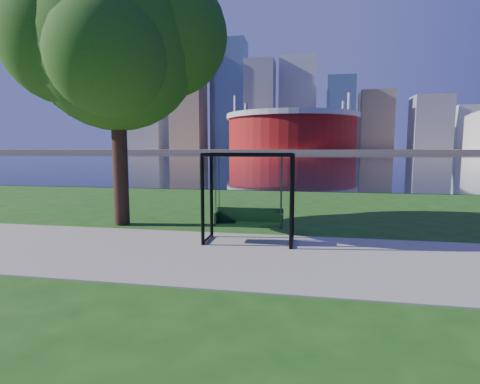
# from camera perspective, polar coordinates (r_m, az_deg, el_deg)

# --- Properties ---
(ground) EXTENTS (900.00, 900.00, 0.00)m
(ground) POSITION_cam_1_polar(r_m,az_deg,el_deg) (8.55, -0.48, -8.79)
(ground) COLOR #1E5114
(ground) RESTS_ON ground
(path) EXTENTS (120.00, 4.00, 0.03)m
(path) POSITION_cam_1_polar(r_m,az_deg,el_deg) (8.07, -1.17, -9.61)
(path) COLOR #9E937F
(path) RESTS_ON ground
(river) EXTENTS (900.00, 180.00, 0.02)m
(river) POSITION_cam_1_polar(r_m,az_deg,el_deg) (110.13, 9.76, 5.30)
(river) COLOR black
(river) RESTS_ON ground
(far_bank) EXTENTS (900.00, 228.00, 2.00)m
(far_bank) POSITION_cam_1_polar(r_m,az_deg,el_deg) (314.10, 10.31, 6.23)
(far_bank) COLOR #937F60
(far_bank) RESTS_ON ground
(stadium) EXTENTS (83.00, 83.00, 32.00)m
(stadium) POSITION_cam_1_polar(r_m,az_deg,el_deg) (243.66, 7.91, 9.32)
(stadium) COLOR maroon
(stadium) RESTS_ON far_bank
(skyline) EXTENTS (392.00, 66.00, 96.50)m
(skyline) POSITION_cam_1_polar(r_m,az_deg,el_deg) (329.26, 9.69, 12.33)
(skyline) COLOR gray
(skyline) RESTS_ON far_bank
(swing) EXTENTS (2.13, 0.94, 2.18)m
(swing) POSITION_cam_1_polar(r_m,az_deg,el_deg) (8.91, 1.37, -1.25)
(swing) COLOR black
(swing) RESTS_ON ground
(park_tree) EXTENTS (6.18, 5.59, 7.68)m
(park_tree) POSITION_cam_1_polar(r_m,az_deg,el_deg) (12.13, -18.50, 20.90)
(park_tree) COLOR black
(park_tree) RESTS_ON ground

